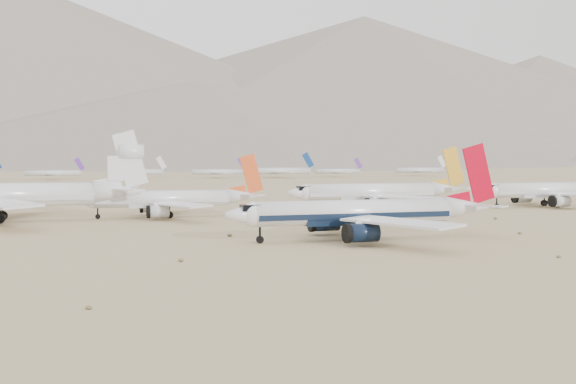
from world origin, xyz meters
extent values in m
plane|color=#917B54|center=(0.00, 0.00, 0.00)|extent=(7000.00, 7000.00, 0.00)
cylinder|color=white|center=(-10.00, 2.63, 5.08)|extent=(37.40, 4.42, 4.42)
cube|color=black|center=(-10.00, 2.63, 4.53)|extent=(36.65, 4.49, 0.99)
sphere|color=white|center=(-28.70, 2.63, 5.08)|extent=(4.42, 4.42, 4.42)
cube|color=black|center=(-29.37, 2.63, 6.30)|extent=(3.09, 2.87, 1.11)
cone|color=white|center=(13.11, 2.63, 5.42)|extent=(9.35, 4.42, 4.42)
cube|color=white|center=(-7.12, -10.49, 4.31)|extent=(14.44, 22.76, 0.69)
cube|color=white|center=(14.93, -1.67, 5.97)|extent=(5.94, 7.76, 0.27)
cylinder|color=black|center=(-12.08, -6.56, 2.32)|extent=(5.19, 3.18, 3.18)
cube|color=white|center=(-7.12, 15.75, 4.31)|extent=(14.44, 22.76, 0.69)
cube|color=white|center=(14.93, 6.93, 5.97)|extent=(5.94, 7.76, 0.27)
cylinder|color=black|center=(-12.08, 11.83, 2.32)|extent=(5.19, 3.18, 3.18)
cube|color=#BD0018|center=(15.71, 2.63, 11.86)|extent=(7.09, 0.35, 11.68)
cylinder|color=black|center=(-27.60, 2.63, 0.66)|extent=(1.33, 0.55, 1.33)
cylinder|color=black|center=(-8.45, -0.46, 0.93)|extent=(1.86, 1.11, 1.86)
cylinder|color=black|center=(-8.45, 5.73, 0.93)|extent=(1.86, 1.11, 1.86)
cylinder|color=white|center=(75.98, 62.35, 5.02)|extent=(36.03, 4.37, 4.37)
cube|color=silver|center=(75.98, 62.35, 4.48)|extent=(35.31, 4.43, 0.98)
sphere|color=white|center=(57.97, 62.35, 5.02)|extent=(4.37, 4.37, 4.37)
cube|color=black|center=(57.31, 62.35, 6.22)|extent=(3.06, 2.84, 1.09)
cylinder|color=silver|center=(73.98, 53.44, 2.29)|extent=(5.00, 3.14, 3.14)
cube|color=white|center=(78.76, 75.05, 4.26)|extent=(13.92, 21.93, 0.68)
cylinder|color=silver|center=(73.98, 71.26, 2.29)|extent=(5.00, 3.14, 3.14)
cylinder|color=black|center=(59.06, 62.35, 0.66)|extent=(1.31, 0.55, 1.31)
cylinder|color=black|center=(77.48, 59.30, 0.92)|extent=(1.83, 1.09, 1.83)
cylinder|color=black|center=(77.48, 65.41, 0.92)|extent=(1.83, 1.09, 1.83)
cylinder|color=white|center=(20.39, 64.60, 5.23)|extent=(37.43, 4.55, 4.55)
cube|color=silver|center=(20.39, 64.60, 4.66)|extent=(36.68, 4.62, 1.02)
sphere|color=white|center=(1.68, 64.60, 5.23)|extent=(4.55, 4.55, 4.55)
cube|color=black|center=(0.99, 64.60, 6.48)|extent=(3.18, 2.96, 1.14)
cone|color=white|center=(43.52, 64.60, 5.57)|extent=(9.36, 4.55, 4.55)
cube|color=white|center=(23.28, 51.41, 4.43)|extent=(14.46, 22.78, 0.70)
cube|color=white|center=(45.34, 60.28, 6.14)|extent=(5.94, 7.77, 0.27)
cylinder|color=silver|center=(18.31, 55.34, 2.38)|extent=(5.20, 3.28, 3.28)
cube|color=white|center=(23.28, 77.79, 4.43)|extent=(14.46, 22.78, 0.70)
cube|color=white|center=(45.34, 68.92, 6.14)|extent=(5.94, 7.77, 0.27)
cylinder|color=silver|center=(18.31, 73.86, 2.38)|extent=(5.20, 3.28, 3.28)
cube|color=gold|center=(46.12, 64.60, 12.05)|extent=(7.09, 0.36, 11.69)
cylinder|color=black|center=(2.81, 64.60, 0.68)|extent=(1.36, 0.57, 1.36)
cylinder|color=black|center=(21.95, 61.42, 0.96)|extent=(1.91, 1.14, 1.91)
cylinder|color=black|center=(21.95, 67.79, 0.96)|extent=(1.91, 1.14, 1.91)
cylinder|color=white|center=(-37.24, 59.78, 4.62)|extent=(32.88, 4.02, 4.02)
cube|color=silver|center=(-37.24, 59.78, 4.12)|extent=(32.22, 4.08, 0.90)
sphere|color=white|center=(-53.68, 59.78, 4.62)|extent=(4.02, 4.02, 4.02)
cube|color=black|center=(-54.29, 59.78, 5.73)|extent=(2.81, 2.61, 1.00)
cone|color=white|center=(-16.92, 59.78, 4.92)|extent=(8.22, 4.02, 4.02)
cube|color=white|center=(-34.70, 48.18, 3.92)|extent=(12.70, 20.01, 0.62)
cube|color=white|center=(-15.32, 55.98, 5.42)|extent=(5.22, 6.82, 0.24)
cylinder|color=silver|center=(-39.07, 51.63, 2.11)|extent=(4.57, 2.89, 2.89)
cube|color=white|center=(-34.70, 71.37, 3.92)|extent=(12.70, 20.01, 0.62)
cube|color=white|center=(-15.32, 63.57, 5.42)|extent=(5.22, 6.82, 0.24)
cylinder|color=silver|center=(-39.07, 67.92, 2.11)|extent=(4.57, 2.89, 2.89)
cube|color=#E5501E|center=(-14.64, 59.78, 10.62)|extent=(6.23, 0.32, 10.27)
cylinder|color=black|center=(-52.68, 59.78, 0.60)|extent=(1.21, 0.50, 1.21)
cylinder|color=black|center=(-35.87, 56.96, 0.84)|extent=(1.69, 1.00, 1.69)
cylinder|color=black|center=(-35.87, 62.59, 0.84)|extent=(1.69, 1.00, 1.69)
cone|color=white|center=(-48.14, 58.39, 6.62)|extent=(11.28, 5.40, 5.40)
cube|color=white|center=(-72.55, 42.52, 5.27)|extent=(17.43, 27.47, 0.84)
cube|color=white|center=(-45.94, 53.19, 7.30)|extent=(7.16, 9.37, 0.32)
cube|color=white|center=(-72.55, 74.25, 5.27)|extent=(17.43, 27.47, 0.84)
cube|color=white|center=(-45.94, 63.59, 7.30)|extent=(7.16, 9.37, 0.32)
cube|color=white|center=(-45.00, 58.39, 14.42)|extent=(8.55, 0.43, 14.09)
cylinder|color=white|center=(-44.69, 58.39, 16.16)|extent=(5.64, 3.50, 3.50)
cylinder|color=black|center=(-74.15, 54.60, 1.13)|extent=(2.27, 1.35, 2.27)
cylinder|color=black|center=(-74.15, 62.17, 1.13)|extent=(2.27, 1.35, 2.27)
cylinder|color=silver|center=(-67.54, 346.31, 4.04)|extent=(33.21, 3.28, 3.28)
cube|color=#63309C|center=(-51.92, 346.31, 9.59)|extent=(6.61, 0.33, 8.33)
cube|color=silver|center=(-67.54, 337.71, 3.55)|extent=(8.75, 15.29, 0.33)
cube|color=silver|center=(-67.54, 354.90, 3.55)|extent=(8.75, 15.29, 0.33)
cylinder|color=silver|center=(-17.44, 352.49, 4.16)|extent=(35.55, 3.51, 3.51)
cube|color=white|center=(-0.71, 352.49, 10.10)|extent=(7.08, 0.35, 8.92)
cube|color=silver|center=(-17.44, 343.29, 3.63)|extent=(9.37, 16.37, 0.35)
cube|color=silver|center=(-17.44, 361.69, 3.63)|extent=(9.37, 16.37, 0.35)
cylinder|color=silver|center=(34.69, 342.51, 4.08)|extent=(33.93, 3.35, 3.35)
cube|color=#63309C|center=(50.66, 342.51, 9.75)|extent=(6.76, 0.34, 8.51)
cube|color=silver|center=(34.69, 333.73, 3.57)|extent=(8.94, 15.62, 0.34)
cube|color=silver|center=(34.69, 351.30, 3.57)|extent=(8.94, 15.62, 0.34)
cylinder|color=silver|center=(74.89, 338.87, 4.52)|extent=(42.98, 4.25, 4.25)
cube|color=navy|center=(95.11, 338.87, 11.70)|extent=(8.56, 0.42, 10.78)
cube|color=silver|center=(74.89, 327.75, 3.89)|extent=(11.32, 19.78, 0.42)
cube|color=silver|center=(74.89, 350.00, 3.89)|extent=(11.32, 19.78, 0.42)
cylinder|color=silver|center=(117.97, 343.05, 4.00)|extent=(32.29, 3.19, 3.19)
cube|color=#63309C|center=(133.17, 343.05, 9.39)|extent=(6.43, 0.32, 8.10)
cube|color=silver|center=(117.97, 334.69, 3.52)|extent=(8.51, 14.87, 0.32)
cube|color=silver|center=(117.97, 351.40, 3.52)|extent=(8.51, 14.87, 0.32)
cylinder|color=silver|center=(181.60, 344.99, 4.21)|extent=(36.66, 3.62, 3.62)
cube|color=white|center=(198.85, 344.99, 10.34)|extent=(7.30, 0.36, 9.20)
cube|color=silver|center=(181.60, 335.51, 3.67)|extent=(9.66, 16.88, 0.36)
cube|color=silver|center=(181.60, 354.48, 3.67)|extent=(9.66, 16.88, 0.36)
cone|color=slate|center=(200.00, 1480.00, 120.00)|extent=(1824.00, 1824.00, 240.00)
cone|color=slate|center=(700.00, 1660.00, 190.00)|extent=(2356.00, 2356.00, 380.00)
cone|color=slate|center=(1200.00, 1600.00, 145.00)|extent=(1682.00, 1682.00, 290.00)
cone|color=slate|center=(150.00, 1100.00, 70.00)|extent=(1260.00, 1260.00, 140.00)
ellipsoid|color=brown|center=(-57.80, -44.20, 0.21)|extent=(0.70, 0.70, 0.39)
ellipsoid|color=brown|center=(-44.10, -14.90, 0.25)|extent=(0.84, 0.84, 0.46)
ellipsoid|color=brown|center=(-30.40, 14.40, 0.29)|extent=(0.98, 0.98, 0.54)
ellipsoid|color=brown|center=(10.70, -27.70, 0.21)|extent=(0.70, 0.70, 0.39)
ellipsoid|color=brown|center=(24.40, 1.60, 0.25)|extent=(0.84, 0.84, 0.46)
ellipsoid|color=brown|center=(38.10, 30.90, 0.29)|extent=(0.98, 0.98, 0.54)
camera|label=1|loc=(-59.75, -118.41, 15.54)|focal=45.00mm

